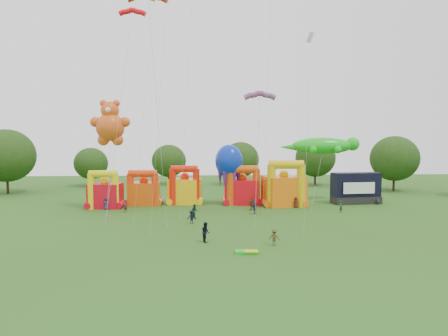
{
  "coord_description": "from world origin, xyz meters",
  "views": [
    {
      "loc": [
        -0.73,
        -33.52,
        9.99
      ],
      "look_at": [
        2.13,
        18.0,
        6.39
      ],
      "focal_mm": 32.0,
      "sensor_mm": 36.0,
      "label": 1
    }
  ],
  "objects": [
    {
      "name": "spectator_5",
      "position": [
        6.38,
        19.69,
        0.89
      ],
      "size": [
        0.64,
        1.68,
        1.78
      ],
      "primitive_type": "imported",
      "rotation": [
        0.0,
        0.0,
        4.78
      ],
      "color": "#2F2A46",
      "rests_on": "ground"
    },
    {
      "name": "ground",
      "position": [
        0.0,
        0.0,
        0.0
      ],
      "size": [
        160.0,
        160.0,
        0.0
      ],
      "primitive_type": "plane",
      "color": "#2E4F16",
      "rests_on": "ground"
    },
    {
      "name": "octopus_kite",
      "position": [
        3.46,
        27.89,
        6.21
      ],
      "size": [
        4.29,
        5.34,
        9.42
      ],
      "color": "#0B2AAF",
      "rests_on": "ground"
    },
    {
      "name": "bouncy_castle_2",
      "position": [
        -3.44,
        28.93,
        2.34
      ],
      "size": [
        5.43,
        4.76,
        6.12
      ],
      "color": "yellow",
      "rests_on": "ground"
    },
    {
      "name": "spectator_2",
      "position": [
        -1.7,
        17.25,
        0.9
      ],
      "size": [
        1.06,
        1.11,
        1.81
      ],
      "primitive_type": "imported",
      "rotation": [
        0.0,
        0.0,
        2.18
      ],
      "color": "#163723",
      "rests_on": "ground"
    },
    {
      "name": "spectator_7",
      "position": [
        18.43,
        19.99,
        0.83
      ],
      "size": [
        0.71,
        0.71,
        1.66
      ],
      "primitive_type": "imported",
      "rotation": [
        0.0,
        0.0,
        0.78
      ],
      "color": "#194021",
      "rests_on": "ground"
    },
    {
      "name": "bouncy_castle_0",
      "position": [
        -15.04,
        25.79,
        2.17
      ],
      "size": [
        4.85,
        4.08,
        5.66
      ],
      "color": "red",
      "rests_on": "ground"
    },
    {
      "name": "spectator_8",
      "position": [
        -0.39,
        5.13,
        0.99
      ],
      "size": [
        0.98,
        1.13,
        1.97
      ],
      "primitive_type": "imported",
      "rotation": [
        0.0,
        0.0,
        1.85
      ],
      "color": "black",
      "rests_on": "ground"
    },
    {
      "name": "bouncy_castle_1",
      "position": [
        -9.73,
        28.38,
        2.1
      ],
      "size": [
        4.92,
        4.01,
        5.5
      ],
      "color": "#D94C0B",
      "rests_on": "ground"
    },
    {
      "name": "spectator_6",
      "position": [
        13.13,
        24.18,
        0.79
      ],
      "size": [
        0.91,
        0.88,
        1.58
      ],
      "primitive_type": "imported",
      "rotation": [
        0.0,
        0.0,
        5.6
      ],
      "color": "#531A17",
      "rests_on": "ground"
    },
    {
      "name": "spectator_0",
      "position": [
        -14.52,
        24.15,
        0.9
      ],
      "size": [
        0.91,
        0.62,
        1.79
      ],
      "primitive_type": "imported",
      "rotation": [
        0.0,
        0.0,
        -0.06
      ],
      "color": "#2A2A47",
      "rests_on": "ground"
    },
    {
      "name": "parafoil_kites",
      "position": [
        -7.03,
        16.37,
        12.87
      ],
      "size": [
        20.91,
        11.7,
        28.48
      ],
      "color": "red",
      "rests_on": "ground"
    },
    {
      "name": "stage_trailer",
      "position": [
        23.58,
        27.97,
        2.35
      ],
      "size": [
        7.74,
        3.6,
        4.89
      ],
      "color": "black",
      "rests_on": "ground"
    },
    {
      "name": "spectator_1",
      "position": [
        -11.34,
        21.88,
        0.9
      ],
      "size": [
        0.73,
        0.78,
        1.8
      ],
      "primitive_type": "imported",
      "rotation": [
        0.0,
        0.0,
        0.94
      ],
      "color": "maroon",
      "rests_on": "ground"
    },
    {
      "name": "gecko_kite",
      "position": [
        17.68,
        28.26,
        5.44
      ],
      "size": [
        13.45,
        10.8,
        10.58
      ],
      "color": "green",
      "rests_on": "ground"
    },
    {
      "name": "spectator_4",
      "position": [
        6.28,
        22.55,
        0.95
      ],
      "size": [
        1.12,
        1.1,
        1.89
      ],
      "primitive_type": "imported",
      "rotation": [
        0.0,
        0.0,
        3.9
      ],
      "color": "#473D1C",
      "rests_on": "ground"
    },
    {
      "name": "bouncy_castle_3",
      "position": [
        5.59,
        28.12,
        2.33
      ],
      "size": [
        5.8,
        4.97,
        6.15
      ],
      "color": "red",
      "rests_on": "ground"
    },
    {
      "name": "diamond_kites",
      "position": [
        -0.25,
        15.24,
        15.58
      ],
      "size": [
        21.48,
        17.39,
        36.95
      ],
      "color": "red",
      "rests_on": "ground"
    },
    {
      "name": "bouncy_castle_4",
      "position": [
        11.76,
        26.14,
        2.66
      ],
      "size": [
        6.59,
        5.74,
        7.04
      ],
      "color": "orange",
      "rests_on": "ground"
    },
    {
      "name": "spectator_9",
      "position": [
        6.11,
        3.49,
        0.79
      ],
      "size": [
        1.17,
        0.96,
        1.57
      ],
      "primitive_type": "imported",
      "rotation": [
        0.0,
        0.0,
        2.7
      ],
      "color": "#453E1B",
      "rests_on": "ground"
    },
    {
      "name": "tree_ring",
      "position": [
        -1.17,
        0.61,
        6.26
      ],
      "size": [
        122.46,
        124.55,
        12.07
      ],
      "color": "#352314",
      "rests_on": "ground"
    },
    {
      "name": "spectator_3",
      "position": [
        -1.99,
        13.69,
        0.81
      ],
      "size": [
        1.08,
        0.67,
        1.61
      ],
      "primitive_type": "imported",
      "rotation": [
        0.0,
        0.0,
        3.21
      ],
      "color": "black",
      "rests_on": "ground"
    },
    {
      "name": "folded_kite_bundle",
      "position": [
        3.22,
        0.92,
        0.14
      ],
      "size": [
        2.07,
        1.22,
        0.31
      ],
      "color": "green",
      "rests_on": "ground"
    },
    {
      "name": "teddy_bear_kite",
      "position": [
        -13.67,
        23.45,
        9.86
      ],
      "size": [
        5.65,
        7.74,
        15.82
      ],
      "color": "#DE5018",
      "rests_on": "ground"
    }
  ]
}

